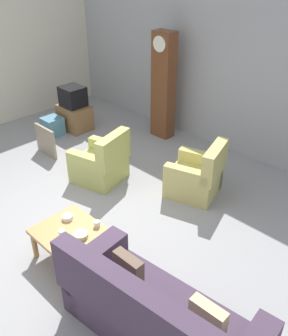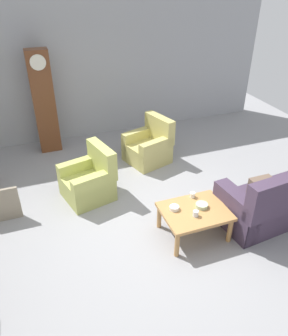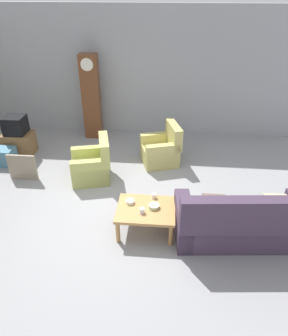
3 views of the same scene
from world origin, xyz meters
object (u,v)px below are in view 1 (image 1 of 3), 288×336
coffee_table_wood (73,237)px  cup_blue_rimmed (62,233)px  bowl_white_stacked (67,217)px  tv_stand_cabinet (75,117)px  grandfather_clock (163,86)px  armchair_olive_near (101,164)px  armchair_olive_far (197,177)px  storage_box_blue (53,126)px  bowl_shallow_green (81,235)px  couch_floral (157,318)px  tv_crt (73,96)px  cup_white_porcelain (97,224)px  framed_picture_leaning (46,141)px

coffee_table_wood → cup_blue_rimmed: cup_blue_rimmed is taller
bowl_white_stacked → tv_stand_cabinet: bearing=142.3°
grandfather_clock → tv_stand_cabinet: bearing=-144.9°
cup_blue_rimmed → armchair_olive_near: bearing=126.6°
armchair_olive_near → armchair_olive_far: bearing=30.0°
storage_box_blue → bowl_shallow_green: 3.98m
coffee_table_wood → tv_stand_cabinet: 4.08m
couch_floral → cup_blue_rimmed: couch_floral is taller
grandfather_clock → tv_crt: (-1.58, -1.11, -0.33)m
armchair_olive_near → coffee_table_wood: size_ratio=0.99×
armchair_olive_far → bowl_white_stacked: bearing=-101.4°
storage_box_blue → bowl_white_stacked: (3.09, -1.79, 0.28)m
bowl_white_stacked → bowl_shallow_green: bowl_shallow_green is taller
coffee_table_wood → cup_white_porcelain: (0.11, 0.30, 0.11)m
storage_box_blue → cup_blue_rimmed: size_ratio=4.48×
armchair_olive_far → tv_crt: bearing=178.0°
bowl_shallow_green → cup_white_porcelain: bearing=93.1°
storage_box_blue → bowl_white_stacked: bearing=-30.1°
coffee_table_wood → tv_stand_cabinet: tv_stand_cabinet is taller
coffee_table_wood → cup_blue_rimmed: (-0.05, -0.12, 0.11)m
couch_floral → bowl_white_stacked: bearing=172.8°
cup_white_porcelain → storage_box_blue: bearing=155.1°
couch_floral → cup_white_porcelain: size_ratio=26.47×
armchair_olive_far → tv_crt: tv_crt is taller
storage_box_blue → tv_stand_cabinet: bearing=79.5°
coffee_table_wood → bowl_shallow_green: 0.16m
cup_white_porcelain → armchair_olive_far: bearing=88.5°
tv_stand_cabinet → coffee_table_wood: bearing=-36.7°
tv_stand_cabinet → framed_picture_leaning: size_ratio=1.13×
grandfather_clock → cup_blue_rimmed: (1.64, -3.66, -0.59)m
couch_floral → grandfather_clock: size_ratio=1.01×
armchair_olive_near → framed_picture_leaning: 1.47m
coffee_table_wood → cup_white_porcelain: cup_white_porcelain is taller
couch_floral → tv_crt: bearing=152.2°
armchair_olive_far → cup_blue_rimmed: armchair_olive_far is taller
couch_floral → coffee_table_wood: bearing=176.0°
tv_crt → armchair_olive_far: bearing=-2.0°
armchair_olive_near → armchair_olive_far: (1.42, 0.82, 0.00)m
coffee_table_wood → storage_box_blue: bearing=150.4°
cup_white_porcelain → bowl_shallow_green: (0.01, -0.27, -0.01)m
armchair_olive_far → grandfather_clock: bearing=146.5°
tv_crt → cup_white_porcelain: bearing=-32.2°
couch_floral → bowl_shallow_green: 1.43m
armchair_olive_far → couch_floral: bearing=-60.3°
framed_picture_leaning → armchair_olive_far: bearing=18.9°
storage_box_blue → cup_blue_rimmed: cup_blue_rimmed is taller
cup_blue_rimmed → storage_box_blue: bearing=148.5°
framed_picture_leaning → cup_blue_rimmed: bearing=-28.6°
tv_stand_cabinet → bowl_white_stacked: tv_stand_cabinet is taller
grandfather_clock → bowl_white_stacked: grandfather_clock is taller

